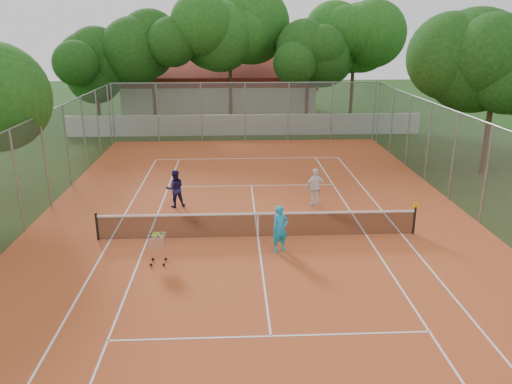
{
  "coord_description": "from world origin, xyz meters",
  "views": [
    {
      "loc": [
        -0.9,
        -17.28,
        7.48
      ],
      "look_at": [
        0.0,
        1.5,
        1.3
      ],
      "focal_mm": 35.0,
      "sensor_mm": 36.0,
      "label": 1
    }
  ],
  "objects_px": {
    "player_near": "(280,229)",
    "player_far_left": "(175,189)",
    "ball_hopper": "(157,248)",
    "clubhouse": "(220,89)",
    "player_far_right": "(315,187)",
    "tennis_net": "(258,225)"
  },
  "relations": [
    {
      "from": "tennis_net",
      "to": "player_far_right",
      "type": "relative_size",
      "value": 7.12
    },
    {
      "from": "player_far_left",
      "to": "ball_hopper",
      "type": "xyz_separation_m",
      "value": [
        -0.0,
        -5.61,
        -0.26
      ]
    },
    {
      "from": "tennis_net",
      "to": "player_far_right",
      "type": "distance_m",
      "value": 4.39
    },
    {
      "from": "ball_hopper",
      "to": "clubhouse",
      "type": "bearing_deg",
      "value": 69.61
    },
    {
      "from": "player_near",
      "to": "tennis_net",
      "type": "bearing_deg",
      "value": 95.14
    },
    {
      "from": "player_near",
      "to": "player_far_right",
      "type": "relative_size",
      "value": 1.0
    },
    {
      "from": "ball_hopper",
      "to": "player_far_right",
      "type": "bearing_deg",
      "value": 24.24
    },
    {
      "from": "clubhouse",
      "to": "player_near",
      "type": "height_order",
      "value": "clubhouse"
    },
    {
      "from": "clubhouse",
      "to": "ball_hopper",
      "type": "relative_size",
      "value": 14.48
    },
    {
      "from": "tennis_net",
      "to": "clubhouse",
      "type": "relative_size",
      "value": 0.72
    },
    {
      "from": "tennis_net",
      "to": "player_near",
      "type": "height_order",
      "value": "player_near"
    },
    {
      "from": "player_near",
      "to": "player_far_right",
      "type": "bearing_deg",
      "value": 43.59
    },
    {
      "from": "player_near",
      "to": "player_far_left",
      "type": "distance_m",
      "value": 6.34
    },
    {
      "from": "clubhouse",
      "to": "player_far_right",
      "type": "bearing_deg",
      "value": -79.56
    },
    {
      "from": "tennis_net",
      "to": "player_far_left",
      "type": "bearing_deg",
      "value": 134.31
    },
    {
      "from": "clubhouse",
      "to": "player_far_right",
      "type": "relative_size",
      "value": 9.83
    },
    {
      "from": "clubhouse",
      "to": "player_far_right",
      "type": "height_order",
      "value": "clubhouse"
    },
    {
      "from": "player_near",
      "to": "clubhouse",
      "type": "bearing_deg",
      "value": 71.66
    },
    {
      "from": "player_near",
      "to": "player_far_left",
      "type": "xyz_separation_m",
      "value": [
        -4.14,
        4.81,
        -0.01
      ]
    },
    {
      "from": "player_far_left",
      "to": "ball_hopper",
      "type": "bearing_deg",
      "value": 74.77
    },
    {
      "from": "ball_hopper",
      "to": "player_near",
      "type": "bearing_deg",
      "value": -6.78
    },
    {
      "from": "clubhouse",
      "to": "player_near",
      "type": "bearing_deg",
      "value": -84.9
    }
  ]
}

